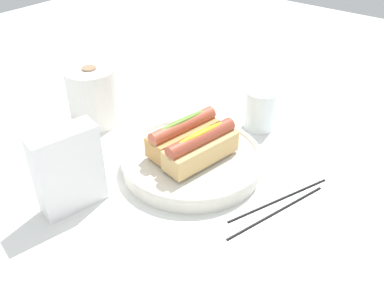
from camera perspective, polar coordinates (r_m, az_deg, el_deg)
ground_plane at (r=0.82m, az=-1.66°, el=-3.22°), size 2.40×2.40×0.00m
serving_bowl at (r=0.81m, az=-0.00°, el=-2.11°), size 0.27×0.27×0.03m
hotdog_front at (r=0.76m, az=1.26°, el=-0.43°), size 0.16×0.07×0.06m
hotdog_back at (r=0.80m, az=-1.20°, el=1.34°), size 0.16×0.07×0.06m
water_glass at (r=0.93m, az=9.30°, el=4.54°), size 0.07×0.07×0.09m
paper_towel_roll at (r=0.96m, az=-13.39°, el=6.37°), size 0.11×0.11×0.13m
napkin_box at (r=0.72m, az=-16.57°, el=-3.43°), size 0.12×0.07×0.15m
chopstick_near at (r=0.76m, az=11.85°, el=-7.40°), size 0.21×0.08×0.01m
chopstick_far at (r=0.73m, az=11.55°, el=-9.01°), size 0.21×0.07×0.01m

